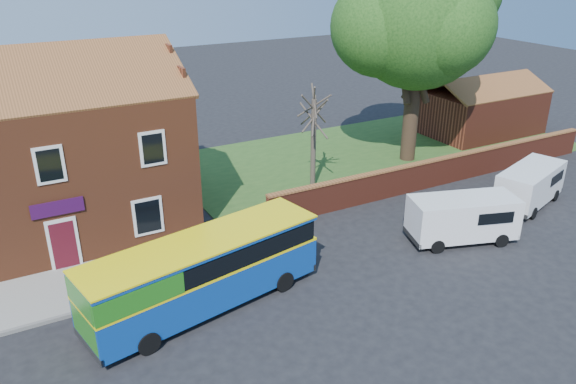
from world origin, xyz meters
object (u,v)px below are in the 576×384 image
van_far (530,184)px  large_tree (418,21)px  van_near (463,217)px  bus (197,272)px

van_far → large_tree: bearing=78.1°
large_tree → van_near: bearing=-116.7°
van_near → large_tree: 13.04m
bus → van_far: size_ratio=1.87×
van_near → van_far: bearing=29.8°
large_tree → van_far: bearing=-83.7°
van_near → large_tree: size_ratio=0.40×
van_near → large_tree: large_tree is taller
bus → large_tree: large_tree is taller
van_far → large_tree: large_tree is taller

